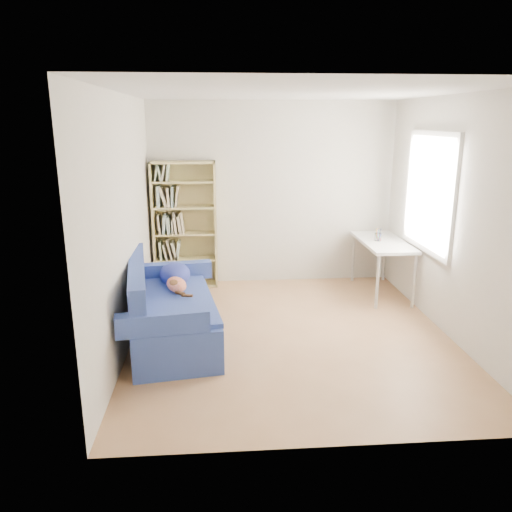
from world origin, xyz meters
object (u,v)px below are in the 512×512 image
at_px(sofa, 168,311).
at_px(pen_cup, 378,236).
at_px(desk, 383,246).
at_px(bookshelf, 185,230).

distance_m(sofa, pen_cup, 3.06).
bearing_deg(desk, pen_cup, 169.53).
relative_size(bookshelf, pen_cup, 10.40).
distance_m(bookshelf, desk, 2.76).
bearing_deg(bookshelf, sofa, -92.86).
height_order(sofa, pen_cup, pen_cup).
relative_size(desk, pen_cup, 7.29).
bearing_deg(desk, bookshelf, 168.39).
distance_m(sofa, bookshelf, 1.93).
height_order(desk, pen_cup, pen_cup).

